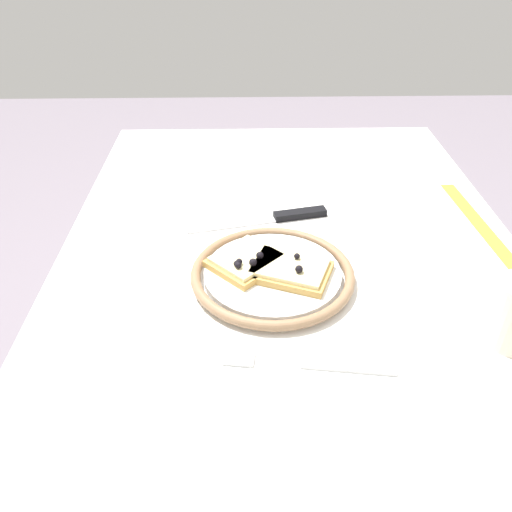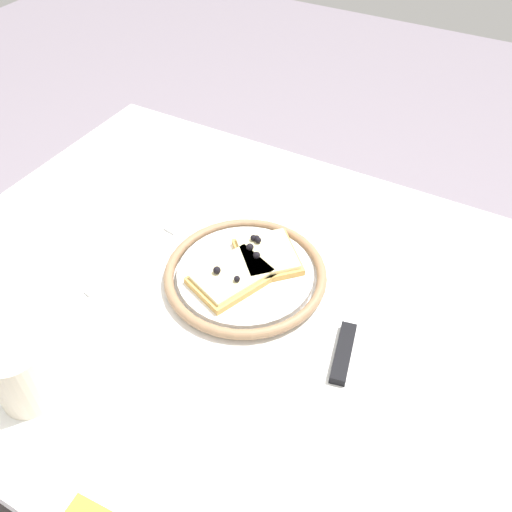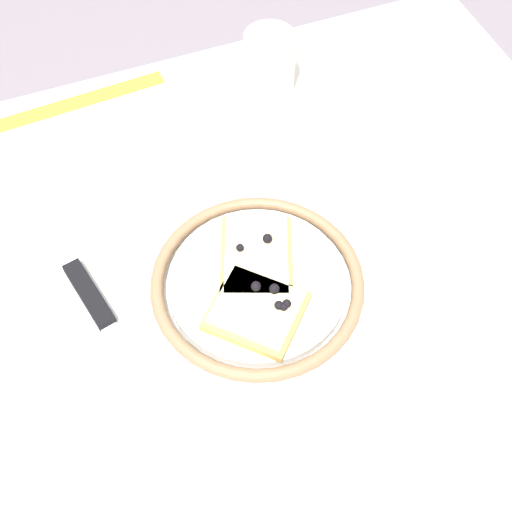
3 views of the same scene
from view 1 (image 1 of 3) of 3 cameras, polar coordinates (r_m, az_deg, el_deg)
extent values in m
cube|color=white|center=(0.79, 4.06, -0.94)|extent=(1.04, 0.71, 0.03)
cylinder|color=#4C4742|center=(1.43, 13.93, -1.83)|extent=(0.05, 0.05, 0.71)
cylinder|color=#4C4742|center=(1.40, -10.36, -2.18)|extent=(0.05, 0.05, 0.71)
cylinder|color=white|center=(0.73, 1.83, -2.15)|extent=(0.19, 0.19, 0.02)
torus|color=#8C6B4C|center=(0.73, 1.83, -1.91)|extent=(0.23, 0.23, 0.01)
cube|color=tan|center=(0.72, 3.72, -1.69)|extent=(0.11, 0.13, 0.01)
cube|color=beige|center=(0.72, 3.74, -1.18)|extent=(0.10, 0.12, 0.01)
sphere|color=black|center=(0.72, 4.25, -0.02)|extent=(0.01, 0.01, 0.01)
sphere|color=black|center=(0.70, 4.40, -1.45)|extent=(0.01, 0.01, 0.01)
cube|color=tan|center=(0.74, -1.12, -0.67)|extent=(0.12, 0.12, 0.01)
cube|color=beige|center=(0.73, -1.13, -0.16)|extent=(0.11, 0.11, 0.01)
sphere|color=black|center=(0.72, 0.42, 0.07)|extent=(0.01, 0.01, 0.01)
sphere|color=black|center=(0.71, -1.98, -1.03)|extent=(0.01, 0.01, 0.01)
sphere|color=black|center=(0.71, -0.34, -0.70)|extent=(0.01, 0.01, 0.01)
sphere|color=black|center=(0.71, -2.15, -0.85)|extent=(0.01, 0.01, 0.01)
sphere|color=black|center=(0.71, -1.88, -0.63)|extent=(0.01, 0.01, 0.01)
cube|color=silver|center=(0.86, -2.79, 3.42)|extent=(0.05, 0.15, 0.00)
cube|color=black|center=(0.88, 4.88, 4.64)|extent=(0.04, 0.09, 0.01)
cube|color=silver|center=(0.62, 10.15, -12.05)|extent=(0.03, 0.11, 0.00)
cube|color=silver|center=(0.62, -1.89, -11.25)|extent=(0.03, 0.04, 0.00)
cube|color=yellow|center=(0.94, 23.40, 3.22)|extent=(0.28, 0.04, 0.00)
camera|label=2|loc=(1.00, 36.73, 36.58)|focal=38.18mm
camera|label=3|loc=(0.82, -35.99, 44.44)|focal=48.58mm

